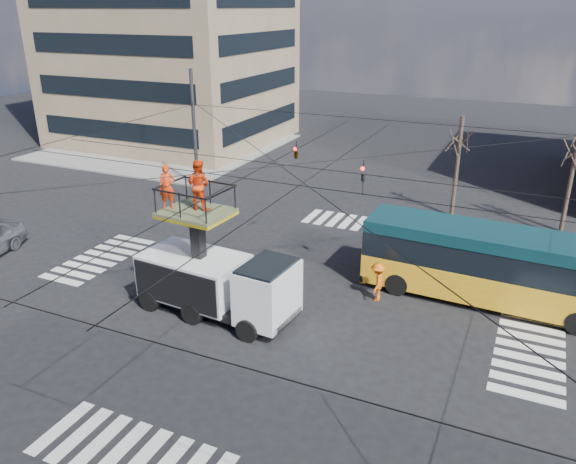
# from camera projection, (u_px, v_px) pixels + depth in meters

# --- Properties ---
(ground) EXTENTS (120.00, 120.00, 0.00)m
(ground) POSITION_uv_depth(u_px,v_px,m) (281.00, 298.00, 24.25)
(ground) COLOR black
(ground) RESTS_ON ground
(sidewalk_nw) EXTENTS (18.00, 18.00, 0.12)m
(sidewalk_nw) POSITION_uv_depth(u_px,v_px,m) (168.00, 147.00, 50.00)
(sidewalk_nw) COLOR slate
(sidewalk_nw) RESTS_ON ground
(crosswalks) EXTENTS (22.40, 22.40, 0.02)m
(crosswalks) POSITION_uv_depth(u_px,v_px,m) (281.00, 298.00, 24.25)
(crosswalks) COLOR silver
(crosswalks) RESTS_ON ground
(overhead_network) EXTENTS (24.24, 24.24, 8.00)m
(overhead_network) POSITION_uv_depth(u_px,v_px,m) (283.00, 201.00, 23.01)
(overhead_network) COLOR #2D2D30
(overhead_network) RESTS_ON ground
(tree_a) EXTENTS (2.00, 2.00, 6.00)m
(tree_a) POSITION_uv_depth(u_px,v_px,m) (460.00, 140.00, 31.99)
(tree_a) COLOR #382B21
(tree_a) RESTS_ON ground
(tree_b) EXTENTS (2.00, 2.00, 6.00)m
(tree_b) POSITION_uv_depth(u_px,v_px,m) (576.00, 150.00, 29.70)
(tree_b) COLOR #382B21
(tree_b) RESTS_ON ground
(utility_truck) EXTENTS (7.16, 3.08, 6.32)m
(utility_truck) POSITION_uv_depth(u_px,v_px,m) (216.00, 267.00, 22.35)
(utility_truck) COLOR black
(utility_truck) RESTS_ON ground
(city_bus) EXTENTS (11.12, 3.07, 3.20)m
(city_bus) POSITION_uv_depth(u_px,v_px,m) (497.00, 265.00, 23.30)
(city_bus) COLOR orange
(city_bus) RESTS_ON ground
(traffic_cone) EXTENTS (0.36, 0.36, 0.75)m
(traffic_cone) POSITION_uv_depth(u_px,v_px,m) (150.00, 291.00, 24.07)
(traffic_cone) COLOR orange
(traffic_cone) RESTS_ON ground
(worker_ground) EXTENTS (0.73, 1.18, 1.87)m
(worker_ground) POSITION_uv_depth(u_px,v_px,m) (205.00, 270.00, 24.65)
(worker_ground) COLOR #D9580D
(worker_ground) RESTS_ON ground
(flagger) EXTENTS (0.77, 1.18, 1.73)m
(flagger) POSITION_uv_depth(u_px,v_px,m) (377.00, 282.00, 23.80)
(flagger) COLOR #E05C0E
(flagger) RESTS_ON ground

